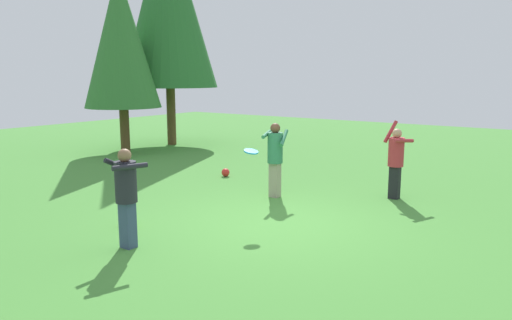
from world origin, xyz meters
name	(u,v)px	position (x,y,z in m)	size (l,w,h in m)	color
ground_plane	(271,222)	(0.00, 0.00, 0.00)	(40.00, 40.00, 0.00)	#478C38
person_thrower	(396,157)	(3.06, -1.26, 0.93)	(0.63, 0.64, 1.73)	black
person_catcher	(126,190)	(-2.42, 1.13, 0.94)	(0.66, 0.63, 1.59)	#38476B
person_bystander	(275,154)	(1.65, 0.99, 0.99)	(0.69, 0.64, 1.67)	gray
frisbee	(251,151)	(-0.13, 0.37, 1.33)	(0.33, 0.32, 0.08)	#2393D1
ball_yellow	(129,220)	(-1.72, 1.95, 0.13)	(0.26, 0.26, 0.26)	yellow
ball_red	(226,172)	(2.76, 3.30, 0.11)	(0.22, 0.22, 0.22)	red
tree_right	(121,40)	(3.94, 8.79, 3.91)	(2.62, 2.62, 6.26)	brown
tree_far_right	(168,1)	(6.38, 8.92, 5.50)	(3.68, 3.68, 8.80)	brown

